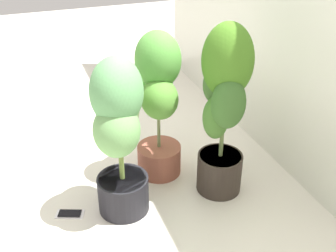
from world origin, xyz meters
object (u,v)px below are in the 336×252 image
at_px(potted_plant_center, 158,97).
at_px(potted_plant_front_right, 119,129).
at_px(cell_phone, 70,214).
at_px(potted_plant_back_right, 224,104).

height_order(potted_plant_center, potted_plant_front_right, potted_plant_center).
bearing_deg(potted_plant_front_right, cell_phone, -99.22).
bearing_deg(potted_plant_center, potted_plant_front_right, -49.39).
xyz_separation_m(potted_plant_front_right, cell_phone, (-0.04, -0.28, -0.47)).
bearing_deg(potted_plant_front_right, potted_plant_back_right, 87.63).
height_order(potted_plant_back_right, cell_phone, potted_plant_back_right).
xyz_separation_m(potted_plant_front_right, potted_plant_back_right, (0.02, 0.54, 0.05)).
relative_size(potted_plant_front_right, potted_plant_back_right, 0.89).
relative_size(potted_plant_center, potted_plant_back_right, 0.90).
bearing_deg(potted_plant_back_right, cell_phone, -94.72).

